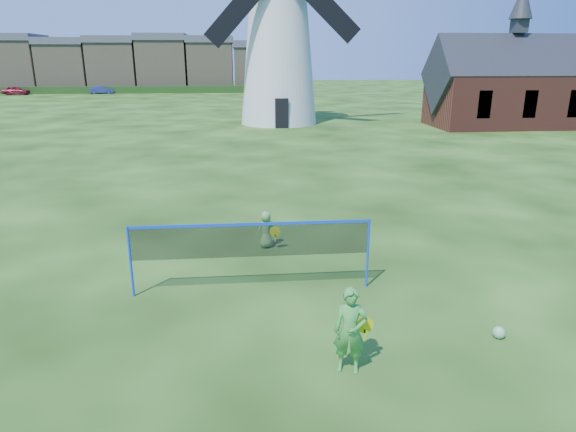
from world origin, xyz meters
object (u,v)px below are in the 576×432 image
Objects in this scene: car_right at (102,90)px; chapel at (511,88)px; player_boy at (266,229)px; play_ball at (499,333)px; player_girl at (350,331)px; windmill at (278,41)px; car_left at (16,91)px; badminton_net at (251,241)px.

chapel is at bearing -146.11° from car_right.
player_boy is at bearing -172.86° from car_right.
car_right is (-39.18, 39.90, -2.22)m from chapel.
player_girl is at bearing -166.34° from play_ball.
car_right is at bearing 121.64° from windmill.
car_right is at bearing -91.50° from player_boy.
car_left is (-35.14, 66.38, 0.49)m from play_ball.
badminton_net is 2.72m from player_boy.
player_boy is 6.30m from play_ball.
badminton_net is 1.54× the size of car_right.
player_boy is 66.20m from car_right.
player_girl is (-17.99, -28.78, -2.05)m from chapel.
chapel reaches higher than player_girl.
badminton_net reaches higher than play_ball.
badminton_net is 3.38m from player_girl.
car_left is (-31.24, 61.46, 0.11)m from player_boy.
windmill reaches higher than car_left.
player_boy is (-1.02, 5.63, -0.22)m from player_girl.
windmill is 27.16m from player_boy.
car_right reaches higher than play_ball.
chapel reaches higher than player_boy.
badminton_net reaches higher than car_right.
car_left is at bearing 133.85° from windmill.
car_right is at bearing 106.72° from badminton_net.
badminton_net is at bearing 151.92° from play_ball.
car_right is (-20.17, 63.05, 0.05)m from player_boy.
car_right is at bearing -83.06° from car_left.
car_left is at bearing 142.68° from chapel.
windmill is 32.00m from play_ball.
play_ball is (-15.11, -28.08, -2.65)m from chapel.
car_left is at bearing -82.30° from player_boy.
chapel is at bearing -128.56° from car_left.
car_right is (-24.07, 67.98, 0.43)m from play_ball.
windmill is 11.67× the size of player_girl.
player_boy is at bearing 80.33° from badminton_net.
player_girl is at bearing -173.45° from car_right.
player_boy is (-2.37, -26.48, -5.55)m from windmill.
player_boy is 68.94m from car_left.
car_left is at bearing 115.67° from badminton_net.
player_girl reaches higher than player_boy.
play_ball is at bearing -171.10° from car_right.
badminton_net reaches higher than player_girl.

